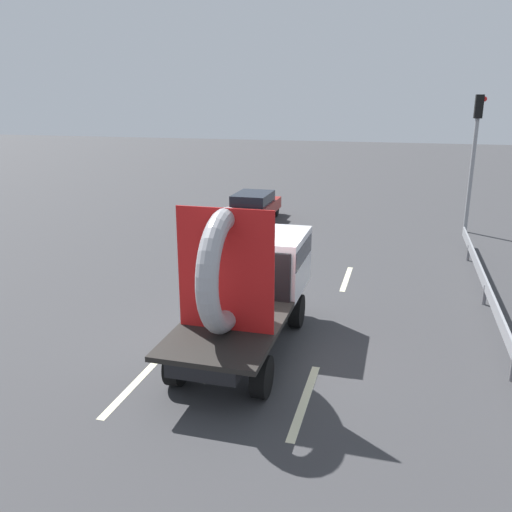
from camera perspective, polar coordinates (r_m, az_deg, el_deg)
ground_plane at (r=12.04m, az=-1.24°, el=-9.87°), size 120.00×120.00×0.00m
flatbed_truck at (r=11.91m, az=-0.47°, el=-2.02°), size 2.02×5.32×3.43m
distant_sedan at (r=24.14m, az=-0.29°, el=5.37°), size 1.69×3.93×1.28m
traffic_light at (r=23.39m, az=22.32°, el=11.01°), size 0.42×0.36×5.49m
guardrail at (r=13.60m, az=24.43°, el=-5.80°), size 0.10×16.83×0.71m
lane_dash_left_near at (r=10.92m, az=-12.93°, el=-13.26°), size 0.16×2.45×0.01m
lane_dash_left_far at (r=17.93m, az=-0.67°, el=-0.84°), size 0.16×2.68×0.01m
lane_dash_right_near at (r=10.22m, az=5.21°, el=-15.09°), size 0.16×2.64×0.01m
lane_dash_right_far at (r=16.70m, az=9.64°, el=-2.40°), size 0.16×2.36×0.01m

